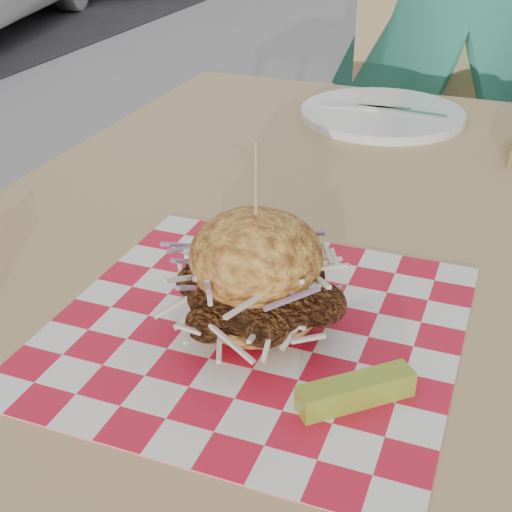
# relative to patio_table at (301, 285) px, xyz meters

# --- Properties ---
(patio_table) EXTENTS (0.80, 1.20, 0.75)m
(patio_table) POSITION_rel_patio_table_xyz_m (0.00, 0.00, 0.00)
(patio_table) COLOR tan
(patio_table) RESTS_ON ground
(patio_chair) EXTENTS (0.43, 0.44, 0.95)m
(patio_chair) POSITION_rel_patio_table_xyz_m (0.00, 1.01, -0.12)
(patio_chair) COLOR tan
(patio_chair) RESTS_ON ground
(paper_liner) EXTENTS (0.36, 0.36, 0.00)m
(paper_liner) POSITION_rel_patio_table_xyz_m (0.02, -0.21, 0.08)
(paper_liner) COLOR red
(paper_liner) RESTS_ON patio_table
(sandwich) EXTENTS (0.16, 0.16, 0.18)m
(sandwich) POSITION_rel_patio_table_xyz_m (0.02, -0.21, 0.13)
(sandwich) COLOR gold
(sandwich) RESTS_ON paper_liner
(pickle_spear) EXTENTS (0.09, 0.08, 0.02)m
(pickle_spear) POSITION_rel_patio_table_xyz_m (0.13, -0.28, 0.09)
(pickle_spear) COLOR #9AA730
(pickle_spear) RESTS_ON paper_liner
(place_setting) EXTENTS (0.27, 0.27, 0.02)m
(place_setting) POSITION_rel_patio_table_xyz_m (0.00, 0.43, 0.09)
(place_setting) COLOR white
(place_setting) RESTS_ON patio_table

